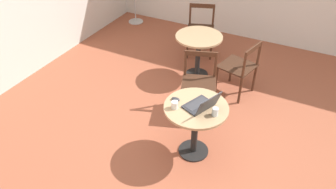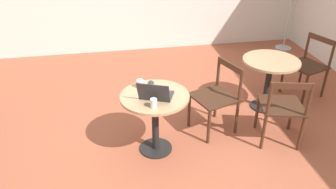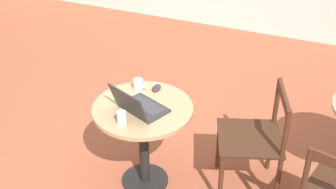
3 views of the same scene
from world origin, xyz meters
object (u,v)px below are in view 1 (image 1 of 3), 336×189
cafe_table_near (196,117)px  drinking_glass (215,112)px  chair_mid_right (201,29)px  mouse (176,99)px  chair_near_right (199,83)px  chair_mid_front (240,67)px  cafe_table_mid (199,45)px  mug (175,105)px  laptop (202,105)px

cafe_table_near → drinking_glass: bearing=-100.6°
chair_mid_right → mouse: bearing=-164.8°
chair_near_right → chair_mid_front: 0.74m
cafe_table_mid → mouse: (-1.60, -0.37, 0.17)m
chair_mid_front → chair_mid_right: bearing=47.3°
mug → chair_mid_right: bearing=15.5°
mouse → mug: 0.14m
mouse → chair_near_right: bearing=1.5°
cafe_table_near → cafe_table_mid: 1.71m
mug → chair_mid_front: bearing=-11.1°
cafe_table_near → mug: 0.31m
cafe_table_mid → mouse: 1.65m
chair_near_right → laptop: size_ratio=2.07×
drinking_glass → chair_near_right: bearing=31.7°
chair_near_right → chair_mid_front: size_ratio=1.00×
chair_mid_right → chair_mid_front: (-0.90, -0.98, 0.00)m
chair_near_right → drinking_glass: bearing=-148.3°
cafe_table_mid → laptop: bearing=-156.8°
cafe_table_mid → laptop: laptop is taller
cafe_table_near → chair_mid_right: 2.48m
chair_mid_right → drinking_glass: size_ratio=9.02×
cafe_table_mid → chair_near_right: bearing=-156.8°
drinking_glass → chair_mid_right: bearing=25.3°
chair_mid_front → mug: bearing=168.9°
laptop → mouse: bearing=90.7°
laptop → cafe_table_near: bearing=92.8°
chair_mid_right → laptop: (-2.31, -0.94, 0.30)m
chair_mid_right → cafe_table_mid: bearing=-160.6°
chair_mid_right → drinking_glass: bearing=-154.7°
chair_mid_front → laptop: laptop is taller
chair_mid_right → chair_mid_front: bearing=-132.7°
drinking_glass → cafe_table_mid: bearing=27.6°
chair_mid_front → drinking_glass: 1.49m
cafe_table_near → laptop: laptop is taller
chair_mid_front → drinking_glass: chair_mid_front is taller
mug → laptop: bearing=-63.5°
cafe_table_near → chair_mid_front: size_ratio=0.85×
cafe_table_mid → chair_mid_right: (0.72, 0.25, -0.10)m
chair_near_right → mug: chair_near_right is taller
cafe_table_mid → drinking_glass: bearing=-152.4°
chair_near_right → mug: 0.95m
cafe_table_mid → chair_near_right: chair_near_right is taller
chair_mid_front → laptop: bearing=178.3°
chair_near_right → laptop: 0.89m
drinking_glass → laptop: bearing=75.1°
chair_mid_right → chair_mid_front: same height
cafe_table_near → mouse: mouse is taller
chair_mid_right → laptop: size_ratio=2.07×
laptop → chair_near_right: bearing=23.2°
laptop → chair_mid_right: bearing=22.1°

